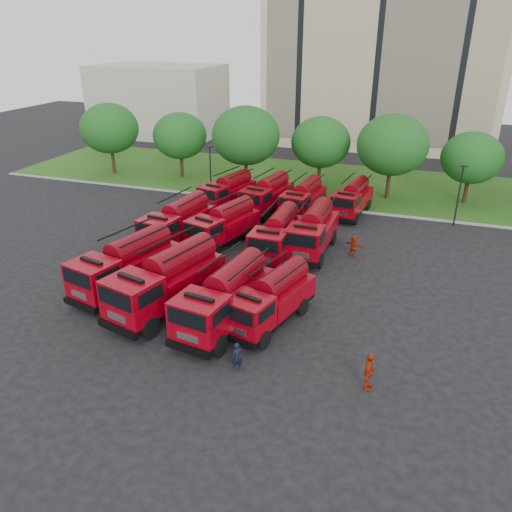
{
  "coord_description": "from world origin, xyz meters",
  "views": [
    {
      "loc": [
        8.96,
        -24.96,
        15.17
      ],
      "look_at": [
        -0.4,
        2.4,
        1.8
      ],
      "focal_mm": 35.0,
      "sensor_mm": 36.0,
      "label": 1
    }
  ],
  "objects": [
    {
      "name": "ground",
      "position": [
        0.0,
        0.0,
        0.0
      ],
      "size": [
        140.0,
        140.0,
        0.0
      ],
      "primitive_type": "plane",
      "color": "black",
      "rests_on": "ground"
    },
    {
      "name": "lawn",
      "position": [
        0.0,
        26.0,
        0.06
      ],
      "size": [
        70.0,
        16.0,
        0.12
      ],
      "primitive_type": "cube",
      "color": "#264E14",
      "rests_on": "ground"
    },
    {
      "name": "curb",
      "position": [
        0.0,
        17.9,
        0.07
      ],
      "size": [
        70.0,
        0.3,
        0.14
      ],
      "primitive_type": "cube",
      "color": "gray",
      "rests_on": "ground"
    },
    {
      "name": "apartment_building",
      "position": [
        2.0,
        47.94,
        12.5
      ],
      "size": [
        30.0,
        14.18,
        25.0
      ],
      "color": "#C8B594",
      "rests_on": "ground"
    },
    {
      "name": "side_building",
      "position": [
        -30.0,
        44.0,
        5.0
      ],
      "size": [
        18.0,
        12.0,
        10.0
      ],
      "primitive_type": "cube",
      "color": "#AEA89A",
      "rests_on": "ground"
    },
    {
      "name": "tree_0",
      "position": [
        -24.0,
        22.0,
        5.02
      ],
      "size": [
        6.3,
        6.3,
        7.7
      ],
      "color": "#382314",
      "rests_on": "ground"
    },
    {
      "name": "tree_1",
      "position": [
        -16.0,
        23.0,
        4.55
      ],
      "size": [
        5.71,
        5.71,
        6.98
      ],
      "color": "#382314",
      "rests_on": "ground"
    },
    {
      "name": "tree_2",
      "position": [
        -8.0,
        21.5,
        5.35
      ],
      "size": [
        6.72,
        6.72,
        8.22
      ],
      "color": "#382314",
      "rests_on": "ground"
    },
    {
      "name": "tree_3",
      "position": [
        -1.0,
        24.0,
        4.68
      ],
      "size": [
        5.88,
        5.88,
        7.19
      ],
      "color": "#382314",
      "rests_on": "ground"
    },
    {
      "name": "tree_4",
      "position": [
        6.0,
        22.5,
        5.22
      ],
      "size": [
        6.55,
        6.55,
        8.01
      ],
      "color": "#382314",
      "rests_on": "ground"
    },
    {
      "name": "tree_5",
      "position": [
        13.0,
        23.5,
        4.35
      ],
      "size": [
        5.46,
        5.46,
        6.68
      ],
      "color": "#382314",
      "rests_on": "ground"
    },
    {
      "name": "lamp_post_0",
      "position": [
        -10.0,
        17.2,
        2.9
      ],
      "size": [
        0.6,
        0.25,
        5.11
      ],
      "color": "black",
      "rests_on": "ground"
    },
    {
      "name": "lamp_post_1",
      "position": [
        12.0,
        17.2,
        2.9
      ],
      "size": [
        0.6,
        0.25,
        5.11
      ],
      "color": "black",
      "rests_on": "ground"
    },
    {
      "name": "fire_truck_0",
      "position": [
        -7.67,
        -1.23,
        1.72
      ],
      "size": [
        4.31,
        7.92,
        3.43
      ],
      "rotation": [
        0.0,
        0.0,
        -0.24
      ],
      "color": "black",
      "rests_on": "ground"
    },
    {
      "name": "fire_truck_1",
      "position": [
        -4.13,
        -2.5,
        1.83
      ],
      "size": [
        4.64,
        8.4,
        3.63
      ],
      "rotation": [
        0.0,
        0.0,
        -0.25
      ],
      "color": "black",
      "rests_on": "ground"
    },
    {
      "name": "fire_truck_2",
      "position": [
        -0.32,
        -3.03,
        1.71
      ],
      "size": [
        3.62,
        7.75,
        3.4
      ],
      "rotation": [
        0.0,
        0.0,
        -0.15
      ],
      "color": "black",
      "rests_on": "ground"
    },
    {
      "name": "fire_truck_3",
      "position": [
        2.0,
        -1.99,
        1.5
      ],
      "size": [
        3.9,
        6.9,
        2.98
      ],
      "rotation": [
        0.0,
        0.0,
        -0.27
      ],
      "color": "black",
      "rests_on": "ground"
    },
    {
      "name": "fire_truck_4",
      "position": [
        -8.05,
        6.53,
        1.66
      ],
      "size": [
        3.4,
        7.5,
        3.3
      ],
      "rotation": [
        0.0,
        0.0,
        -0.13
      ],
      "color": "black",
      "rests_on": "ground"
    },
    {
      "name": "fire_truck_5",
      "position": [
        -4.73,
        7.51,
        1.54
      ],
      "size": [
        4.04,
        7.09,
        3.06
      ],
      "rotation": [
        0.0,
        0.0,
        -0.27
      ],
      "color": "black",
      "rests_on": "ground"
    },
    {
      "name": "fire_truck_6",
      "position": [
        -0.25,
        6.71,
        1.6
      ],
      "size": [
        2.6,
        7.0,
        3.18
      ],
      "rotation": [
        0.0,
        0.0,
        0.0
      ],
      "color": "black",
      "rests_on": "ground"
    },
    {
      "name": "fire_truck_7",
      "position": [
        1.99,
        8.24,
        1.64
      ],
      "size": [
        2.73,
        7.19,
        3.25
      ],
      "rotation": [
        0.0,
        0.0,
        -0.02
      ],
      "color": "black",
      "rests_on": "ground"
    },
    {
      "name": "fire_truck_8",
      "position": [
        -7.62,
        15.59,
        1.48
      ],
      "size": [
        3.72,
        6.79,
        2.93
      ],
      "rotation": [
        0.0,
        0.0,
        -0.25
      ],
      "color": "black",
      "rests_on": "ground"
    },
    {
      "name": "fire_truck_9",
      "position": [
        -3.84,
        15.55,
        1.55
      ],
      "size": [
        3.39,
        7.04,
        3.07
      ],
      "rotation": [
        0.0,
        0.0,
        -0.16
      ],
      "color": "black",
      "rests_on": "ground"
    },
    {
      "name": "fire_truck_10",
      "position": [
        -0.54,
        15.57,
        1.49
      ],
      "size": [
        2.96,
        6.71,
        2.96
      ],
      "rotation": [
        0.0,
        0.0,
        -0.11
      ],
      "color": "black",
      "rests_on": "ground"
    },
    {
      "name": "fire_truck_11",
      "position": [
        3.47,
        17.16,
        1.45
      ],
      "size": [
        3.0,
        6.56,
        2.88
      ],
      "rotation": [
        0.0,
        0.0,
        -0.13
      ],
      "color": "black",
      "rests_on": "ground"
    },
    {
      "name": "firefighter_0",
      "position": [
        1.76,
        -6.66,
        0.0
      ],
      "size": [
        0.68,
        0.66,
        1.51
      ],
      "primitive_type": "imported",
      "rotation": [
        0.0,
        0.0,
        0.67
      ],
      "color": "black",
      "rests_on": "ground"
    },
    {
      "name": "firefighter_1",
      "position": [
        -0.23,
        -5.79,
        0.0
      ],
      "size": [
        0.85,
        0.61,
        1.58
      ],
      "primitive_type": "imported",
      "rotation": [
        0.0,
        0.0,
        -0.26
      ],
      "color": "#9F2A0C",
      "rests_on": "ground"
    },
    {
      "name": "firefighter_2",
      "position": [
        7.89,
        -6.03,
        0.0
      ],
      "size": [
        0.71,
        1.15,
        1.89
      ],
      "primitive_type": "imported",
      "rotation": [
        0.0,
        0.0,
        1.5
      ],
      "color": "#9F2A0C",
      "rests_on": "ground"
    },
    {
      "name": "firefighter_3",
      "position": [
        2.72,
        -0.24,
        0.0
      ],
      "size": [
        1.29,
        1.2,
        1.8
      ],
      "primitive_type": "imported",
      "rotation": [
        0.0,
        0.0,
        3.82
      ],
      "color": "black",
      "rests_on": "ground"
    },
    {
      "name": "firefighter_4",
      "position": [
        -6.07,
        5.67,
        0.0
      ],
      "size": [
        1.02,
        0.82,
        1.81
      ],
      "primitive_type": "imported",
      "rotation": [
        0.0,
        0.0,
        2.84
      ],
      "color": "black",
      "rests_on": "ground"
    },
    {
      "name": "firefighter_5",
      "position": [
        4.99,
        8.39,
        0.0
      ],
      "size": [
        1.63,
        1.11,
        1.61
      ],
      "primitive_type": "imported",
      "rotation": [
        0.0,
        0.0,
        2.8
      ],
      "color": "#9F2A0C",
      "rests_on": "ground"
    }
  ]
}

